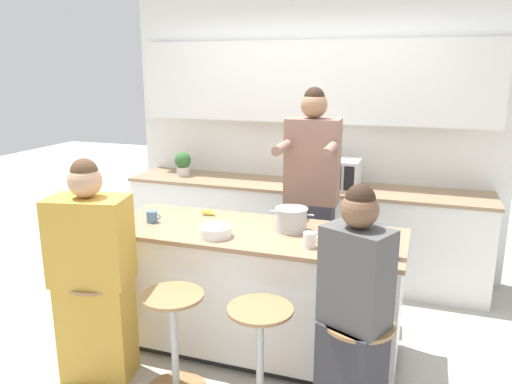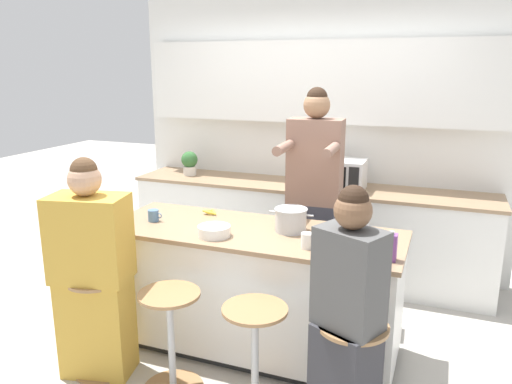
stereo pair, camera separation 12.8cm
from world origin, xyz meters
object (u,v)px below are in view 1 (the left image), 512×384
object	(u,v)px
kitchen_island	(252,289)
fruit_bowl	(215,232)
person_cooking	(311,204)
microwave	(332,174)
banana_bunch	(209,212)
bar_stool_center_left	(174,339)
bar_stool_center_right	(260,355)
bar_stool_leftmost	(100,323)
coffee_cup_far	(152,217)
person_seated_near	(354,324)
coffee_cup_near	(310,240)
person_wrapped_blanket	(93,278)
bar_stool_rightmost	(357,372)
cooking_pot	(291,219)
potted_plant	(183,163)
juice_carton	(393,245)

from	to	relation	value
kitchen_island	fruit_bowl	distance (m)	0.55
person_cooking	microwave	distance (m)	0.70
banana_bunch	bar_stool_center_left	bearing A→B (deg)	-79.83
microwave	bar_stool_center_right	bearing A→B (deg)	-90.48
kitchen_island	bar_stool_leftmost	world-z (taller)	kitchen_island
bar_stool_leftmost	coffee_cup_far	bearing A→B (deg)	81.63
person_seated_near	coffee_cup_near	xyz separation A→B (m)	(-0.35, 0.45, 0.27)
person_wrapped_blanket	coffee_cup_near	size ratio (longest dim) A/B	13.34
coffee_cup_near	person_seated_near	bearing A→B (deg)	-52.40
person_wrapped_blanket	coffee_cup_far	xyz separation A→B (m)	(0.09, 0.59, 0.24)
bar_stool_rightmost	coffee_cup_far	size ratio (longest dim) A/B	5.99
person_cooking	fruit_bowl	world-z (taller)	person_cooking
bar_stool_rightmost	person_cooking	distance (m)	1.52
cooking_pot	coffee_cup_near	world-z (taller)	cooking_pot
banana_bunch	microwave	distance (m)	1.34
kitchen_island	bar_stool_rightmost	distance (m)	1.04
person_cooking	potted_plant	bearing A→B (deg)	151.53
bar_stool_center_left	banana_bunch	bearing A→B (deg)	100.17
coffee_cup_near	fruit_bowl	bearing A→B (deg)	-179.48
person_wrapped_blanket	potted_plant	bearing A→B (deg)	89.03
fruit_bowl	juice_carton	bearing A→B (deg)	-0.62
person_cooking	juice_carton	world-z (taller)	person_cooking
kitchen_island	coffee_cup_near	bearing A→B (deg)	-24.31
person_seated_near	bar_stool_center_right	bearing A→B (deg)	-155.94
bar_stool_center_left	bar_stool_rightmost	xyz separation A→B (m)	(1.09, 0.02, 0.00)
fruit_bowl	person_cooking	bearing A→B (deg)	63.24
person_wrapped_blanket	bar_stool_center_left	bearing A→B (deg)	-12.14
cooking_pot	bar_stool_center_left	bearing A→B (deg)	-126.07
bar_stool_leftmost	potted_plant	bearing A→B (deg)	101.68
bar_stool_center_right	banana_bunch	bearing A→B (deg)	128.80
bar_stool_leftmost	person_seated_near	world-z (taller)	person_seated_near
bar_stool_center_right	bar_stool_rightmost	distance (m)	0.55
person_cooking	coffee_cup_far	xyz separation A→B (m)	(-0.99, -0.74, 0.01)
bar_stool_leftmost	potted_plant	distance (m)	2.17
juice_carton	microwave	xyz separation A→B (m)	(-0.65, 1.58, 0.06)
kitchen_island	bar_stool_center_left	bearing A→B (deg)	-112.79
person_cooking	coffee_cup_near	xyz separation A→B (m)	(0.19, -0.87, 0.02)
kitchen_island	coffee_cup_far	bearing A→B (deg)	-174.73
coffee_cup_near	potted_plant	size ratio (longest dim) A/B	0.45
bar_stool_center_left	coffee_cup_near	bearing A→B (deg)	32.07
banana_bunch	microwave	bearing A→B (deg)	57.32
fruit_bowl	kitchen_island	bearing A→B (deg)	48.12
person_seated_near	microwave	size ratio (longest dim) A/B	2.89
bar_stool_rightmost	potted_plant	size ratio (longest dim) A/B	2.71
bar_stool_center_left	bar_stool_center_right	world-z (taller)	same
person_seated_near	banana_bunch	bearing A→B (deg)	169.18
bar_stool_rightmost	person_wrapped_blanket	world-z (taller)	person_wrapped_blanket
kitchen_island	person_wrapped_blanket	size ratio (longest dim) A/B	1.42
kitchen_island	coffee_cup_near	size ratio (longest dim) A/B	18.96
fruit_bowl	person_seated_near	bearing A→B (deg)	-24.54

